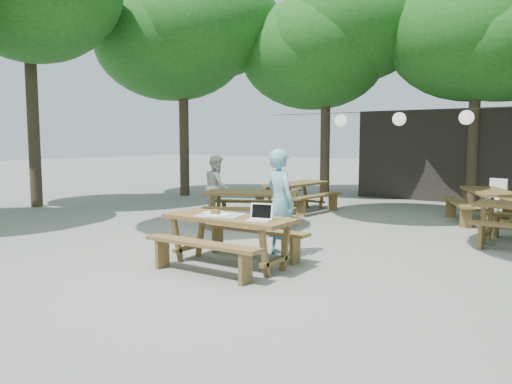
{
  "coord_description": "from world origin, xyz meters",
  "views": [
    {
      "loc": [
        3.95,
        -6.56,
        1.88
      ],
      "look_at": [
        -0.49,
        -0.03,
        1.05
      ],
      "focal_mm": 35.0,
      "sensor_mm": 36.0,
      "label": 1
    }
  ],
  "objects_px": {
    "woman": "(280,203)",
    "plastic_chair": "(494,204)",
    "picnic_table_nw": "(251,208)",
    "second_person": "(217,186)",
    "main_picnic_table": "(230,240)"
  },
  "relations": [
    {
      "from": "woman",
      "to": "plastic_chair",
      "type": "bearing_deg",
      "value": -82.81
    },
    {
      "from": "picnic_table_nw",
      "to": "plastic_chair",
      "type": "bearing_deg",
      "value": 22.85
    },
    {
      "from": "second_person",
      "to": "main_picnic_table",
      "type": "bearing_deg",
      "value": -179.01
    },
    {
      "from": "main_picnic_table",
      "to": "woman",
      "type": "relative_size",
      "value": 1.16
    },
    {
      "from": "woman",
      "to": "main_picnic_table",
      "type": "bearing_deg",
      "value": 98.73
    },
    {
      "from": "main_picnic_table",
      "to": "plastic_chair",
      "type": "bearing_deg",
      "value": 73.01
    },
    {
      "from": "picnic_table_nw",
      "to": "second_person",
      "type": "relative_size",
      "value": 1.6
    },
    {
      "from": "plastic_chair",
      "to": "second_person",
      "type": "bearing_deg",
      "value": -126.93
    },
    {
      "from": "second_person",
      "to": "plastic_chair",
      "type": "xyz_separation_m",
      "value": [
        5.52,
        4.28,
        -0.49
      ]
    },
    {
      "from": "plastic_chair",
      "to": "woman",
      "type": "bearing_deg",
      "value": -91.91
    },
    {
      "from": "woman",
      "to": "second_person",
      "type": "relative_size",
      "value": 1.15
    },
    {
      "from": "main_picnic_table",
      "to": "picnic_table_nw",
      "type": "height_order",
      "value": "same"
    },
    {
      "from": "woman",
      "to": "picnic_table_nw",
      "type": "bearing_deg",
      "value": -21.84
    },
    {
      "from": "woman",
      "to": "plastic_chair",
      "type": "relative_size",
      "value": 1.92
    },
    {
      "from": "main_picnic_table",
      "to": "woman",
      "type": "height_order",
      "value": "woman"
    }
  ]
}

